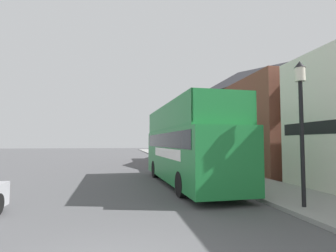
{
  "coord_description": "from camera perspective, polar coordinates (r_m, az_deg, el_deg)",
  "views": [
    {
      "loc": [
        0.3,
        -4.1,
        2.2
      ],
      "look_at": [
        2.55,
        8.38,
        2.97
      ],
      "focal_mm": 28.0,
      "sensor_mm": 36.0,
      "label": 1
    }
  ],
  "objects": [
    {
      "name": "ground_plane",
      "position": [
        25.19,
        -11.01,
        -8.45
      ],
      "size": [
        144.0,
        144.0,
        0.0
      ],
      "primitive_type": "plane",
      "color": "#4C4C4F"
    },
    {
      "name": "tour_bus",
      "position": [
        13.78,
        3.93,
        -5.11
      ],
      "size": [
        2.93,
        10.14,
        4.06
      ],
      "rotation": [
        0.0,
        0.0,
        0.05
      ],
      "color": "#1E7A38",
      "rests_on": "ground_plane"
    },
    {
      "name": "sidewalk",
      "position": [
        23.17,
        6.53,
        -8.76
      ],
      "size": [
        3.12,
        108.0,
        0.14
      ],
      "color": "gray",
      "rests_on": "ground_plane"
    },
    {
      "name": "lamp_post_second",
      "position": [
        16.86,
        9.08,
        0.57
      ],
      "size": [
        0.35,
        0.35,
        4.7
      ],
      "color": "black",
      "rests_on": "sidewalk"
    },
    {
      "name": "brick_terrace_rear",
      "position": [
        26.19,
        15.13,
        1.64
      ],
      "size": [
        6.0,
        20.36,
        8.98
      ],
      "color": "brown",
      "rests_on": "ground_plane"
    },
    {
      "name": "lamp_post_nearest",
      "position": [
        9.58,
        26.96,
        4.03
      ],
      "size": [
        0.35,
        0.35,
        4.71
      ],
      "color": "black",
      "rests_on": "sidewalk"
    },
    {
      "name": "parked_car_ahead_of_bus",
      "position": [
        21.27,
        0.52,
        -7.54
      ],
      "size": [
        1.88,
        4.15,
        1.51
      ],
      "rotation": [
        0.0,
        0.0,
        -0.03
      ],
      "color": "#9E9EA3",
      "rests_on": "ground_plane"
    }
  ]
}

